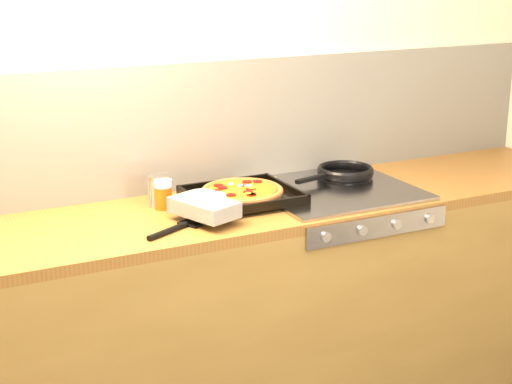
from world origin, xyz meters
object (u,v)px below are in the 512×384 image
pizza_on_tray (231,196)px  frying_pan (344,173)px  tomato_can (159,191)px  juice_glass (163,194)px

pizza_on_tray → frying_pan: size_ratio=1.28×
frying_pan → tomato_can: size_ratio=3.49×
pizza_on_tray → tomato_can: bearing=149.7°
tomato_can → juice_glass: tomato_can is taller
pizza_on_tray → tomato_can: 0.27m
pizza_on_tray → juice_glass: bearing=157.4°
pizza_on_tray → frying_pan: pizza_on_tray is taller
pizza_on_tray → juice_glass: juice_glass is taller
pizza_on_tray → tomato_can: (-0.23, 0.13, 0.02)m
pizza_on_tray → tomato_can: size_ratio=4.46×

